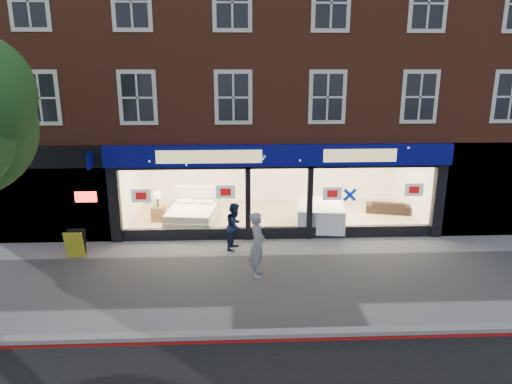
{
  "coord_description": "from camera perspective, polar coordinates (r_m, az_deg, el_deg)",
  "views": [
    {
      "loc": [
        -1.43,
        -11.72,
        5.69
      ],
      "look_at": [
        -0.8,
        2.5,
        1.82
      ],
      "focal_mm": 32.0,
      "sensor_mm": 36.0,
      "label": 1
    }
  ],
  "objects": [
    {
      "name": "mattress_stack",
      "position": [
        16.83,
        7.99,
        -2.87
      ],
      "size": [
        1.9,
        2.28,
        0.82
      ],
      "rotation": [
        0.0,
        0.0,
        -0.13
      ],
      "color": "white",
      "rests_on": "showroom_floor"
    },
    {
      "name": "sofa",
      "position": [
        18.98,
        16.12,
        -1.76
      ],
      "size": [
        1.78,
        1.05,
        0.49
      ],
      "primitive_type": "imported",
      "rotation": [
        0.0,
        0.0,
        2.89
      ],
      "color": "black",
      "rests_on": "showroom_floor"
    },
    {
      "name": "kerb_stone",
      "position": [
        10.56,
        5.92,
        -17.1
      ],
      "size": [
        60.0,
        0.25,
        0.12
      ],
      "primitive_type": "cube",
      "color": "gray",
      "rests_on": "ground"
    },
    {
      "name": "a_board",
      "position": [
        15.24,
        -21.63,
        -6.06
      ],
      "size": [
        0.59,
        0.38,
        0.89
      ],
      "primitive_type": "cube",
      "rotation": [
        0.0,
        0.0,
        -0.02
      ],
      "color": "gold",
      "rests_on": "ground"
    },
    {
      "name": "kerb_line",
      "position": [
        10.42,
        6.08,
        -17.94
      ],
      "size": [
        60.0,
        0.1,
        0.01
      ],
      "primitive_type": "cube",
      "color": "#8C0A07",
      "rests_on": "ground"
    },
    {
      "name": "pedestrian_blue",
      "position": [
        14.76,
        -2.62,
        -4.28
      ],
      "size": [
        0.79,
        0.9,
        1.54
      ],
      "primitive_type": "imported",
      "rotation": [
        0.0,
        0.0,
        1.25
      ],
      "color": "#192548",
      "rests_on": "ground"
    },
    {
      "name": "building",
      "position": [
        18.73,
        1.9,
        18.2
      ],
      "size": [
        19.0,
        8.26,
        10.3
      ],
      "color": "brown",
      "rests_on": "ground"
    },
    {
      "name": "bedside_table",
      "position": [
        17.66,
        -12.1,
        -2.66
      ],
      "size": [
        0.51,
        0.51,
        0.55
      ],
      "primitive_type": "cube",
      "rotation": [
        0.0,
        0.0,
        -0.14
      ],
      "color": "brown",
      "rests_on": "showroom_floor"
    },
    {
      "name": "showroom_floor",
      "position": [
        17.94,
        2.18,
        -3.13
      ],
      "size": [
        11.0,
        4.5,
        0.1
      ],
      "primitive_type": "cube",
      "color": "tan",
      "rests_on": "ground"
    },
    {
      "name": "pedestrian_grey",
      "position": [
        12.83,
        0.18,
        -6.57
      ],
      "size": [
        0.52,
        0.73,
        1.86
      ],
      "primitive_type": "imported",
      "rotation": [
        0.0,
        0.0,
        1.45
      ],
      "color": "#929598",
      "rests_on": "ground"
    },
    {
      "name": "ground",
      "position": [
        13.11,
        4.07,
        -10.57
      ],
      "size": [
        120.0,
        120.0,
        0.0
      ],
      "primitive_type": "plane",
      "color": "gray",
      "rests_on": "ground"
    },
    {
      "name": "display_bed",
      "position": [
        17.1,
        -7.95,
        -2.84
      ],
      "size": [
        1.98,
        2.31,
        1.2
      ],
      "rotation": [
        0.0,
        0.0,
        -0.12
      ],
      "color": "silver",
      "rests_on": "showroom_floor"
    }
  ]
}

